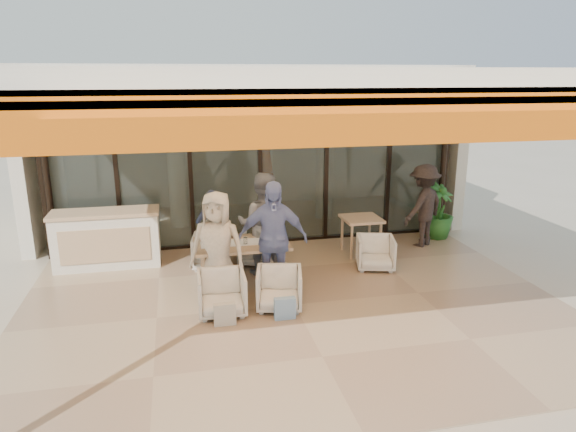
% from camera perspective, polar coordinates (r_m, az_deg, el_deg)
% --- Properties ---
extents(ground, '(70.00, 70.00, 0.00)m').
position_cam_1_polar(ground, '(7.78, 0.72, -9.98)').
color(ground, '#C6B293').
rests_on(ground, ground).
extents(terrace_floor, '(8.00, 6.00, 0.01)m').
position_cam_1_polar(terrace_floor, '(7.78, 0.72, -9.95)').
color(terrace_floor, tan).
rests_on(terrace_floor, ground).
extents(terrace_structure, '(8.00, 6.00, 3.40)m').
position_cam_1_polar(terrace_structure, '(6.77, 1.34, 14.66)').
color(terrace_structure, silver).
rests_on(terrace_structure, ground).
extents(glass_storefront, '(8.08, 0.10, 3.20)m').
position_cam_1_polar(glass_storefront, '(10.12, -3.13, 5.53)').
color(glass_storefront, '#9EADA3').
rests_on(glass_storefront, ground).
extents(interior_block, '(9.05, 3.62, 3.52)m').
position_cam_1_polar(interior_block, '(12.31, -4.92, 10.24)').
color(interior_block, silver).
rests_on(interior_block, ground).
extents(host_counter, '(1.85, 0.65, 1.04)m').
position_cam_1_polar(host_counter, '(9.64, -19.47, -2.40)').
color(host_counter, silver).
rests_on(host_counter, ground).
extents(dining_table, '(1.50, 0.90, 0.93)m').
position_cam_1_polar(dining_table, '(8.28, -5.22, -3.32)').
color(dining_table, tan).
rests_on(dining_table, ground).
extents(chair_far_left, '(0.74, 0.71, 0.68)m').
position_cam_1_polar(chair_far_left, '(9.25, -8.47, -3.68)').
color(chair_far_left, silver).
rests_on(chair_far_left, ground).
extents(chair_far_right, '(0.81, 0.79, 0.66)m').
position_cam_1_polar(chair_far_right, '(9.33, -3.31, -3.38)').
color(chair_far_right, silver).
rests_on(chair_far_right, ground).
extents(chair_near_left, '(0.69, 0.65, 0.69)m').
position_cam_1_polar(chair_near_left, '(7.48, -7.38, -8.32)').
color(chair_near_left, silver).
rests_on(chair_near_left, ground).
extents(chair_near_right, '(0.76, 0.73, 0.67)m').
position_cam_1_polar(chair_near_right, '(7.59, -0.99, -7.90)').
color(chair_near_right, silver).
rests_on(chair_near_right, ground).
extents(diner_navy, '(0.61, 0.44, 1.53)m').
position_cam_1_polar(diner_navy, '(8.64, -8.34, -2.06)').
color(diner_navy, '#171F33').
rests_on(diner_navy, ground).
extents(diner_grey, '(1.02, 0.89, 1.78)m').
position_cam_1_polar(diner_grey, '(8.69, -2.84, -0.94)').
color(diner_grey, slate).
rests_on(diner_grey, ground).
extents(diner_cream, '(0.97, 0.80, 1.70)m').
position_cam_1_polar(diner_cream, '(7.76, -7.85, -3.44)').
color(diner_cream, beige).
rests_on(diner_cream, ground).
extents(diner_periwinkle, '(1.12, 0.59, 1.82)m').
position_cam_1_polar(diner_periwinkle, '(7.84, -1.74, -2.61)').
color(diner_periwinkle, '#7680C5').
rests_on(diner_periwinkle, ground).
extents(tote_bag_cream, '(0.30, 0.10, 0.34)m').
position_cam_1_polar(tote_bag_cream, '(7.19, -7.03, -10.86)').
color(tote_bag_cream, silver).
rests_on(tote_bag_cream, ground).
extents(tote_bag_blue, '(0.30, 0.10, 0.34)m').
position_cam_1_polar(tote_bag_blue, '(7.30, -0.35, -10.31)').
color(tote_bag_blue, '#99BFD8').
rests_on(tote_bag_blue, ground).
extents(side_table, '(0.70, 0.70, 0.74)m').
position_cam_1_polar(side_table, '(9.77, 8.15, -0.77)').
color(side_table, tan).
rests_on(side_table, ground).
extents(side_chair, '(0.77, 0.74, 0.66)m').
position_cam_1_polar(side_chair, '(9.20, 9.70, -3.90)').
color(side_chair, silver).
rests_on(side_chair, ground).
extents(standing_woman, '(1.24, 1.08, 1.67)m').
position_cam_1_polar(standing_woman, '(10.49, 14.80, 1.10)').
color(standing_woman, black).
rests_on(standing_woman, ground).
extents(potted_palm, '(0.92, 0.92, 1.19)m').
position_cam_1_polar(potted_palm, '(11.14, 16.31, 0.56)').
color(potted_palm, '#1E5919').
rests_on(potted_palm, ground).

